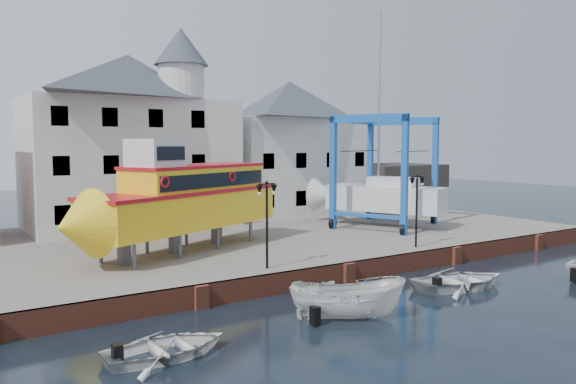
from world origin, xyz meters
TOP-DOWN VIEW (x-y plane):
  - ground at (0.00, 0.00)m, footprint 140.00×140.00m
  - hardstanding at (0.00, 11.00)m, footprint 44.00×22.00m
  - quay_wall at (-0.00, 0.10)m, footprint 44.00×0.47m
  - building_white_main at (-4.87, 18.39)m, footprint 14.00×8.30m
  - building_white_right at (9.00, 19.00)m, footprint 12.00×8.00m
  - shed_dark at (19.00, 17.00)m, footprint 8.00×7.00m
  - lamp_post_left at (-4.00, 1.20)m, footprint 1.12×0.32m
  - lamp_post_right at (6.00, 1.20)m, footprint 1.12×0.32m
  - tour_boat at (-6.25, 7.12)m, footprint 14.36×8.75m
  - travel_lift at (9.78, 9.07)m, footprint 8.70×10.18m
  - motorboat_a at (-3.68, -4.47)m, footprint 4.88×3.91m
  - motorboat_b at (3.81, -3.81)m, footprint 5.52×4.42m
  - motorboat_d at (-11.19, -4.37)m, footprint 4.16×2.99m

SIDE VIEW (x-z plane):
  - ground at x=0.00m, z-range 0.00..0.00m
  - motorboat_a at x=-3.68m, z-range -0.90..0.90m
  - motorboat_b at x=3.81m, z-range -0.51..0.51m
  - motorboat_d at x=-11.19m, z-range -0.43..0.43m
  - hardstanding at x=0.00m, z-range 0.00..1.00m
  - quay_wall at x=0.00m, z-range 0.00..1.00m
  - shed_dark at x=19.00m, z-range 1.00..5.00m
  - travel_lift at x=9.78m, z-range -4.05..11.09m
  - tour_boat at x=-6.25m, z-range 0.82..7.00m
  - lamp_post_left at x=-4.00m, z-range 2.07..6.27m
  - lamp_post_right at x=6.00m, z-range 2.07..6.27m
  - building_white_right at x=9.00m, z-range 1.00..12.20m
  - building_white_main at x=-4.87m, z-range 0.34..14.34m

